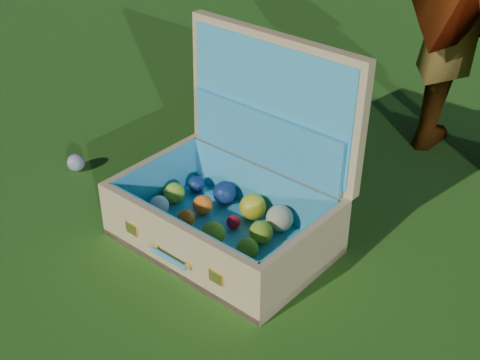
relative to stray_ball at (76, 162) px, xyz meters
name	(u,v)px	position (x,y,z in m)	size (l,w,h in m)	color
ground	(248,250)	(0.71, 0.01, -0.03)	(60.00, 60.00, 0.00)	#215114
stray_ball	(76,162)	(0.00, 0.00, 0.00)	(0.06, 0.06, 0.06)	#3D63A1
suitcase	(242,187)	(0.65, 0.06, 0.13)	(0.60, 0.47, 0.56)	tan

